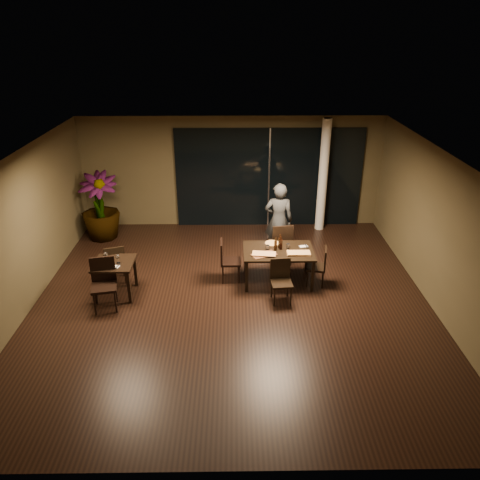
% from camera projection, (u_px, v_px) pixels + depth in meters
% --- Properties ---
extents(ground, '(8.00, 8.00, 0.00)m').
position_uv_depth(ground, '(232.00, 301.00, 9.57)').
color(ground, black).
rests_on(ground, ground).
extents(wall_back, '(8.00, 0.10, 3.00)m').
position_uv_depth(wall_back, '(232.00, 172.00, 12.59)').
color(wall_back, '#453C25').
rests_on(wall_back, ground).
extents(wall_front, '(8.00, 0.10, 3.00)m').
position_uv_depth(wall_front, '(230.00, 383.00, 5.27)').
color(wall_front, '#453C25').
rests_on(wall_front, ground).
extents(wall_left, '(0.10, 8.00, 3.00)m').
position_uv_depth(wall_left, '(18.00, 235.00, 8.88)').
color(wall_left, '#453C25').
rests_on(wall_left, ground).
extents(wall_right, '(0.10, 8.00, 3.00)m').
position_uv_depth(wall_right, '(442.00, 233.00, 8.98)').
color(wall_right, '#453C25').
rests_on(wall_right, ground).
extents(ceiling, '(8.00, 8.00, 0.04)m').
position_uv_depth(ceiling, '(231.00, 156.00, 8.28)').
color(ceiling, silver).
rests_on(ceiling, wall_back).
extents(window_panel, '(5.00, 0.06, 2.70)m').
position_uv_depth(window_panel, '(269.00, 178.00, 12.59)').
color(window_panel, black).
rests_on(window_panel, ground).
extents(column, '(0.24, 0.24, 3.00)m').
position_uv_depth(column, '(323.00, 176.00, 12.26)').
color(column, white).
rests_on(column, ground).
extents(main_table, '(1.50, 1.00, 0.75)m').
position_uv_depth(main_table, '(278.00, 253.00, 10.02)').
color(main_table, black).
rests_on(main_table, ground).
extents(side_table, '(0.80, 0.80, 0.75)m').
position_uv_depth(side_table, '(114.00, 268.00, 9.55)').
color(side_table, black).
rests_on(side_table, ground).
extents(chair_main_far, '(0.54, 0.54, 1.03)m').
position_uv_depth(chair_main_far, '(281.00, 242.00, 10.76)').
color(chair_main_far, black).
rests_on(chair_main_far, ground).
extents(chair_main_near, '(0.45, 0.45, 0.89)m').
position_uv_depth(chair_main_near, '(281.00, 278.00, 9.42)').
color(chair_main_near, black).
rests_on(chair_main_near, ground).
extents(chair_main_left, '(0.44, 0.44, 0.93)m').
position_uv_depth(chair_main_left, '(227.00, 258.00, 10.14)').
color(chair_main_left, black).
rests_on(chair_main_left, ground).
extents(chair_main_right, '(0.47, 0.47, 0.86)m').
position_uv_depth(chair_main_right, '(320.00, 264.00, 9.97)').
color(chair_main_right, black).
rests_on(chair_main_right, ground).
extents(chair_side_far, '(0.53, 0.53, 0.90)m').
position_uv_depth(chair_side_far, '(115.00, 262.00, 10.03)').
color(chair_side_far, black).
rests_on(chair_side_far, ground).
extents(chair_side_near, '(0.57, 0.57, 1.04)m').
position_uv_depth(chair_side_near, '(104.00, 281.00, 9.16)').
color(chair_side_near, black).
rests_on(chair_side_near, ground).
extents(diner, '(0.66, 0.47, 1.83)m').
position_uv_depth(diner, '(279.00, 220.00, 11.06)').
color(diner, '#292B2E').
rests_on(diner, ground).
extents(potted_plant, '(1.08, 1.08, 1.75)m').
position_uv_depth(potted_plant, '(100.00, 207.00, 11.98)').
color(potted_plant, '#1F4C19').
rests_on(potted_plant, ground).
extents(pizza_board_left, '(0.58, 0.45, 0.01)m').
position_uv_depth(pizza_board_left, '(264.00, 255.00, 9.78)').
color(pizza_board_left, '#4F2B19').
rests_on(pizza_board_left, main_table).
extents(pizza_board_right, '(0.52, 0.27, 0.01)m').
position_uv_depth(pizza_board_right, '(299.00, 254.00, 9.83)').
color(pizza_board_right, '#4F3119').
rests_on(pizza_board_right, main_table).
extents(oblong_pizza_left, '(0.49, 0.27, 0.02)m').
position_uv_depth(oblong_pizza_left, '(264.00, 254.00, 9.78)').
color(oblong_pizza_left, maroon).
rests_on(oblong_pizza_left, pizza_board_left).
extents(oblong_pizza_right, '(0.47, 0.22, 0.02)m').
position_uv_depth(oblong_pizza_right, '(299.00, 253.00, 9.82)').
color(oblong_pizza_right, maroon).
rests_on(oblong_pizza_right, pizza_board_right).
extents(round_pizza, '(0.30, 0.30, 0.01)m').
position_uv_depth(round_pizza, '(272.00, 243.00, 10.28)').
color(round_pizza, red).
rests_on(round_pizza, main_table).
extents(bottle_a, '(0.06, 0.06, 0.29)m').
position_uv_depth(bottle_a, '(276.00, 244.00, 9.94)').
color(bottle_a, black).
rests_on(bottle_a, main_table).
extents(bottle_b, '(0.06, 0.06, 0.29)m').
position_uv_depth(bottle_b, '(281.00, 243.00, 9.98)').
color(bottle_b, black).
rests_on(bottle_b, main_table).
extents(bottle_c, '(0.07, 0.07, 0.32)m').
position_uv_depth(bottle_c, '(280.00, 241.00, 10.03)').
color(bottle_c, black).
rests_on(bottle_c, main_table).
extents(tumbler_left, '(0.08, 0.08, 0.10)m').
position_uv_depth(tumbler_left, '(268.00, 247.00, 10.01)').
color(tumbler_left, white).
rests_on(tumbler_left, main_table).
extents(tumbler_right, '(0.08, 0.08, 0.10)m').
position_uv_depth(tumbler_right, '(288.00, 246.00, 10.07)').
color(tumbler_right, white).
rests_on(tumbler_right, main_table).
extents(napkin_near, '(0.20, 0.16, 0.01)m').
position_uv_depth(napkin_near, '(303.00, 252.00, 9.91)').
color(napkin_near, white).
rests_on(napkin_near, main_table).
extents(napkin_far, '(0.20, 0.14, 0.01)m').
position_uv_depth(napkin_far, '(304.00, 246.00, 10.14)').
color(napkin_far, white).
rests_on(napkin_far, main_table).
extents(wine_glass_a, '(0.09, 0.09, 0.20)m').
position_uv_depth(wine_glass_a, '(106.00, 257.00, 9.48)').
color(wine_glass_a, white).
rests_on(wine_glass_a, side_table).
extents(wine_glass_b, '(0.08, 0.08, 0.18)m').
position_uv_depth(wine_glass_b, '(118.00, 259.00, 9.43)').
color(wine_glass_b, white).
rests_on(wine_glass_b, side_table).
extents(side_napkin, '(0.20, 0.16, 0.01)m').
position_uv_depth(side_napkin, '(115.00, 267.00, 9.31)').
color(side_napkin, silver).
rests_on(side_napkin, side_table).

